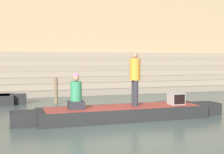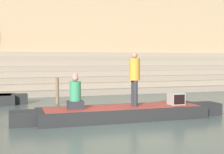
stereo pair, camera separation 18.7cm
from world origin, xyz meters
name	(u,v)px [view 1 (the left image)]	position (x,y,z in m)	size (l,w,h in m)	color
ground_plane	(129,135)	(0.00, 0.00, 0.00)	(120.00, 120.00, 0.00)	#47544C
ghat_steps	(57,76)	(0.00, 12.54, 0.87)	(36.00, 5.83, 2.46)	gray
back_wall	(51,37)	(0.00, 15.20, 3.56)	(34.20, 1.28, 7.18)	tan
rowboat_main	(124,112)	(0.61, 2.04, 0.22)	(7.03, 1.48, 0.41)	black
person_standing	(135,75)	(1.00, 2.05, 1.43)	(0.35, 0.35, 1.76)	#28282D
person_rowing	(76,95)	(-0.95, 2.05, 0.85)	(0.48, 0.38, 1.11)	#28282D
tv_set	(176,99)	(2.48, 1.95, 0.61)	(0.48, 0.44, 0.40)	#9E998E
mooring_post	(56,91)	(-0.96, 6.25, 0.57)	(0.14, 0.14, 1.14)	brown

